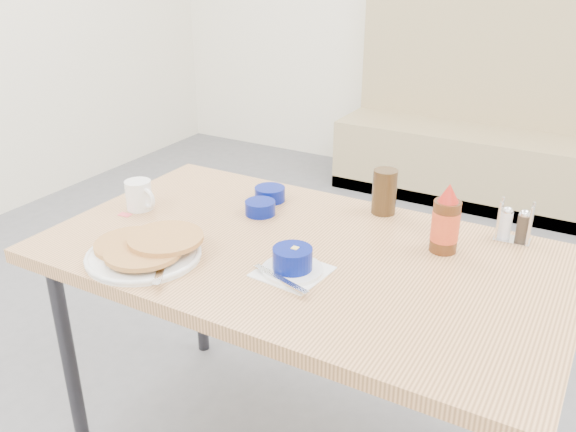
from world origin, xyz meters
The scene contains 11 objects.
booth_bench centered at (0.00, 2.78, 0.35)m, with size 1.90×0.56×1.22m.
dining_table centered at (0.00, 0.25, 0.70)m, with size 1.40×0.80×0.76m.
pancake_plate centered at (-0.33, 0.01, 0.78)m, with size 0.30×0.30×0.05m.
coffee_mug centered at (-0.56, 0.24, 0.81)m, with size 0.12×0.08×0.09m.
grits_setting centered at (0.04, 0.13, 0.79)m, with size 0.18×0.19×0.07m.
creamer_bowl centered at (-0.25, 0.50, 0.78)m, with size 0.10×0.10×0.04m.
butter_bowl centered at (-0.22, 0.39, 0.78)m, with size 0.09×0.09×0.04m.
amber_tumbler centered at (0.10, 0.59, 0.83)m, with size 0.07×0.07×0.14m, color #372511.
condiment_caddy centered at (0.48, 0.59, 0.80)m, with size 0.10×0.06×0.12m.
syrup_bottle centered at (0.33, 0.43, 0.84)m, with size 0.07×0.07×0.19m.
sugar_wrapper centered at (-0.58, 0.18, 0.76)m, with size 0.04×0.02×0.00m, color #FB535E.
Camera 1 is at (0.69, -1.04, 1.52)m, focal length 38.00 mm.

